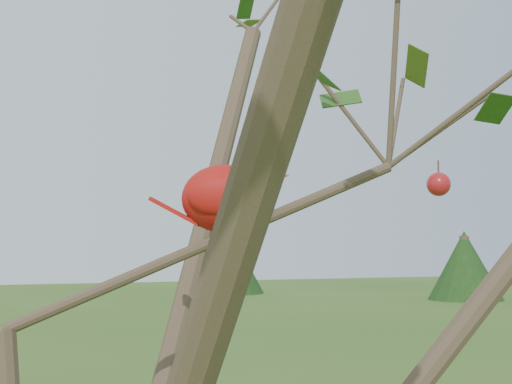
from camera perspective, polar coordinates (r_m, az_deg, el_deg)
crabapple_tree at (r=0.95m, az=-14.36°, el=-0.96°), size 2.35×2.05×2.95m
cardinal at (r=1.10m, az=-2.22°, el=-0.23°), size 0.21×0.15×0.15m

